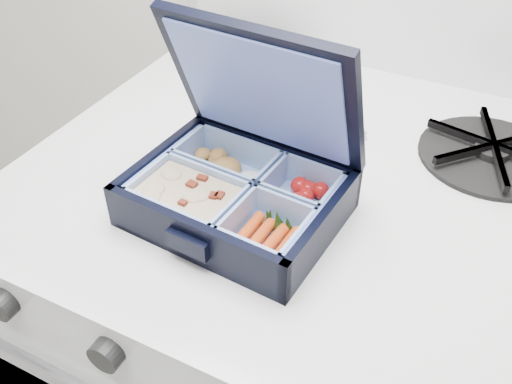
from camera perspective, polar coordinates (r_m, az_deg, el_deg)
The scene contains 5 objects.
stove at distance 1.08m, azimuth 3.97°, elevation -18.07°, with size 0.66×0.66×0.98m, color white, non-canonical shape.
bento_box at distance 0.61m, azimuth -1.96°, elevation -0.50°, with size 0.22×0.17×0.05m, color black, non-canonical shape.
burner_grate at distance 0.77m, azimuth 22.59°, elevation 3.97°, with size 0.18×0.18×0.03m, color black.
burner_grate_rear at distance 0.95m, azimuth -1.25°, elevation 13.91°, with size 0.19×0.19×0.02m, color black.
fork at distance 0.72m, azimuth 3.40°, elevation 4.15°, with size 0.03×0.19×0.01m, color #ABAAB5, non-canonical shape.
Camera 1 is at (-0.36, 1.10, 1.40)m, focal length 40.00 mm.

